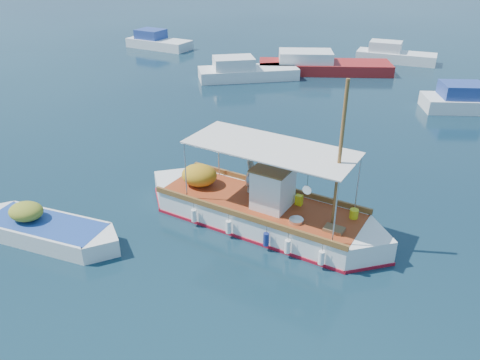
# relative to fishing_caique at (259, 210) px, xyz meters

# --- Properties ---
(ground) EXTENTS (160.00, 160.00, 0.00)m
(ground) POSITION_rel_fishing_caique_xyz_m (0.49, 0.05, -0.51)
(ground) COLOR black
(ground) RESTS_ON ground
(fishing_caique) EXTENTS (9.25, 4.30, 5.84)m
(fishing_caique) POSITION_rel_fishing_caique_xyz_m (0.00, 0.00, 0.00)
(fishing_caique) COLOR white
(fishing_caique) RESTS_ON ground
(dinghy) EXTENTS (5.76, 1.97, 1.41)m
(dinghy) POSITION_rel_fishing_caique_xyz_m (-6.72, -2.92, -0.21)
(dinghy) COLOR white
(dinghy) RESTS_ON ground
(bg_boat_nw) EXTENTS (7.37, 5.22, 1.80)m
(bg_boat_nw) POSITION_rel_fishing_caique_xyz_m (-5.46, 18.33, -0.02)
(bg_boat_nw) COLOR silver
(bg_boat_nw) RESTS_ON ground
(bg_boat_n) EXTENTS (10.16, 4.90, 1.80)m
(bg_boat_n) POSITION_rel_fishing_caique_xyz_m (-0.48, 21.61, -0.02)
(bg_boat_n) COLOR maroon
(bg_boat_n) RESTS_ON ground
(bg_boat_ne) EXTENTS (6.21, 3.39, 1.80)m
(bg_boat_ne) POSITION_rel_fishing_caique_xyz_m (9.18, 15.35, -0.02)
(bg_boat_ne) COLOR silver
(bg_boat_ne) RESTS_ON ground
(bg_boat_far_w) EXTENTS (6.42, 3.67, 1.80)m
(bg_boat_far_w) POSITION_rel_fishing_caique_xyz_m (-15.99, 26.38, -0.02)
(bg_boat_far_w) COLOR silver
(bg_boat_far_w) RESTS_ON ground
(bg_boat_far_n) EXTENTS (6.37, 2.71, 1.80)m
(bg_boat_far_n) POSITION_rel_fishing_caique_xyz_m (4.87, 26.64, -0.02)
(bg_boat_far_n) COLOR silver
(bg_boat_far_n) RESTS_ON ground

